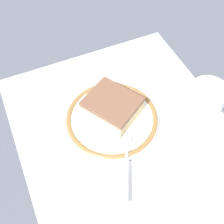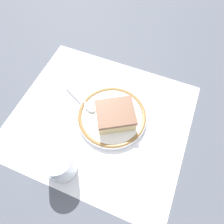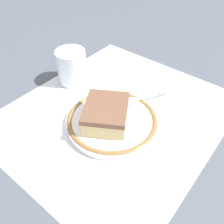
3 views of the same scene
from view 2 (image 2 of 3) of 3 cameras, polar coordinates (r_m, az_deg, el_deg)
ground_plane at (r=0.58m, az=-3.32°, el=-1.89°), size 2.40×2.40×0.00m
placemat at (r=0.58m, az=-3.33°, el=-1.86°), size 0.48×0.42×0.00m
plate at (r=0.57m, az=0.00°, el=-1.22°), size 0.19×0.19×0.02m
cake_slice at (r=0.54m, az=0.91°, el=-0.85°), size 0.13×0.12×0.04m
spoon at (r=0.59m, az=-7.49°, el=2.65°), size 0.13×0.07×0.01m
cup at (r=0.51m, az=-14.10°, el=-13.80°), size 0.07×0.07×0.08m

